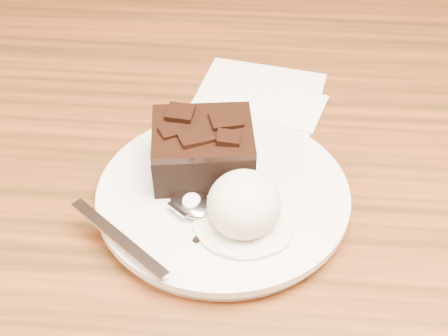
# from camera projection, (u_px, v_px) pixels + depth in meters

# --- Properties ---
(plate) EXTENTS (0.24, 0.24, 0.02)m
(plate) POSITION_uv_depth(u_px,v_px,m) (223.00, 198.00, 0.62)
(plate) COLOR silver
(plate) RESTS_ON dining_table
(brownie) EXTENTS (0.11, 0.10, 0.04)m
(brownie) POSITION_uv_depth(u_px,v_px,m) (203.00, 152.00, 0.62)
(brownie) COLOR black
(brownie) RESTS_ON plate
(ice_cream_scoop) EXTENTS (0.07, 0.07, 0.06)m
(ice_cream_scoop) POSITION_uv_depth(u_px,v_px,m) (244.00, 204.00, 0.56)
(ice_cream_scoop) COLOR white
(ice_cream_scoop) RESTS_ON plate
(melt_puddle) EXTENTS (0.09, 0.09, 0.00)m
(melt_puddle) POSITION_uv_depth(u_px,v_px,m) (244.00, 221.00, 0.58)
(melt_puddle) COLOR white
(melt_puddle) RESTS_ON plate
(spoon) EXTENTS (0.16, 0.14, 0.01)m
(spoon) POSITION_uv_depth(u_px,v_px,m) (192.00, 205.00, 0.59)
(spoon) COLOR silver
(spoon) RESTS_ON plate
(napkin) EXTENTS (0.17, 0.17, 0.01)m
(napkin) POSITION_uv_depth(u_px,v_px,m) (257.00, 98.00, 0.75)
(napkin) COLOR white
(napkin) RESTS_ON dining_table
(crumb_a) EXTENTS (0.01, 0.01, 0.00)m
(crumb_a) POSITION_uv_depth(u_px,v_px,m) (197.00, 240.00, 0.56)
(crumb_a) COLOR black
(crumb_a) RESTS_ON plate
(crumb_b) EXTENTS (0.01, 0.01, 0.00)m
(crumb_b) POSITION_uv_depth(u_px,v_px,m) (163.00, 194.00, 0.60)
(crumb_b) COLOR black
(crumb_b) RESTS_ON plate
(crumb_c) EXTENTS (0.01, 0.01, 0.00)m
(crumb_c) POSITION_uv_depth(u_px,v_px,m) (182.00, 185.00, 0.61)
(crumb_c) COLOR black
(crumb_c) RESTS_ON plate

